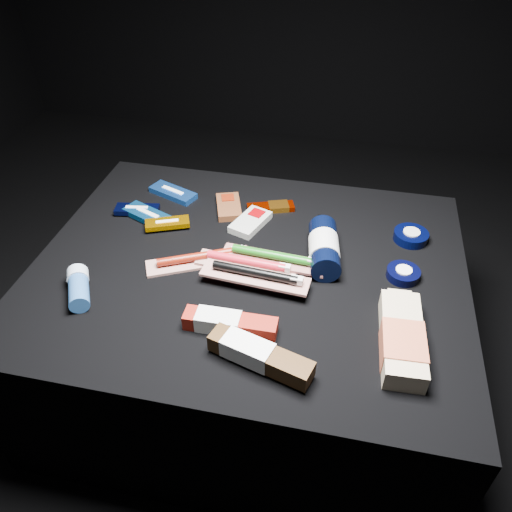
% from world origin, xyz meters
% --- Properties ---
extents(ground, '(3.00, 3.00, 0.00)m').
position_xyz_m(ground, '(0.00, 0.00, 0.00)').
color(ground, black).
rests_on(ground, ground).
extents(cloth_table, '(0.98, 0.78, 0.40)m').
position_xyz_m(cloth_table, '(0.00, 0.00, 0.20)').
color(cloth_table, black).
rests_on(cloth_table, ground).
extents(luna_bar_0, '(0.14, 0.10, 0.02)m').
position_xyz_m(luna_bar_0, '(-0.27, 0.24, 0.41)').
color(luna_bar_0, blue).
rests_on(luna_bar_0, cloth_table).
extents(luna_bar_1, '(0.14, 0.10, 0.02)m').
position_xyz_m(luna_bar_1, '(-0.29, 0.12, 0.41)').
color(luna_bar_1, '#125CA1').
rests_on(luna_bar_1, cloth_table).
extents(luna_bar_2, '(0.12, 0.06, 0.01)m').
position_xyz_m(luna_bar_2, '(-0.33, 0.14, 0.41)').
color(luna_bar_2, black).
rests_on(luna_bar_2, cloth_table).
extents(luna_bar_3, '(0.12, 0.08, 0.01)m').
position_xyz_m(luna_bar_3, '(-0.23, 0.10, 0.41)').
color(luna_bar_3, '#B07200').
rests_on(luna_bar_3, cloth_table).
extents(clif_bar_0, '(0.09, 0.13, 0.02)m').
position_xyz_m(clif_bar_0, '(-0.10, 0.21, 0.41)').
color(clif_bar_0, '#592F19').
rests_on(clif_bar_0, cloth_table).
extents(clif_bar_1, '(0.10, 0.13, 0.02)m').
position_xyz_m(clif_bar_1, '(-0.03, 0.16, 0.41)').
color(clif_bar_1, '#B4B4AC').
rests_on(clif_bar_1, cloth_table).
extents(power_bar, '(0.13, 0.08, 0.02)m').
position_xyz_m(power_bar, '(0.01, 0.23, 0.41)').
color(power_bar, '#771200').
rests_on(power_bar, cloth_table).
extents(lotion_bottle, '(0.09, 0.22, 0.07)m').
position_xyz_m(lotion_bottle, '(0.16, 0.06, 0.43)').
color(lotion_bottle, black).
rests_on(lotion_bottle, cloth_table).
extents(cream_tin_upper, '(0.08, 0.08, 0.03)m').
position_xyz_m(cream_tin_upper, '(0.36, 0.17, 0.41)').
color(cream_tin_upper, black).
rests_on(cream_tin_upper, cloth_table).
extents(cream_tin_lower, '(0.07, 0.07, 0.02)m').
position_xyz_m(cream_tin_lower, '(0.34, 0.03, 0.41)').
color(cream_tin_lower, black).
rests_on(cream_tin_lower, cloth_table).
extents(bodywash_bottle, '(0.09, 0.23, 0.05)m').
position_xyz_m(bodywash_bottle, '(0.34, -0.18, 0.42)').
color(bodywash_bottle, beige).
rests_on(bodywash_bottle, cloth_table).
extents(deodorant_stick, '(0.09, 0.12, 0.05)m').
position_xyz_m(deodorant_stick, '(-0.33, -0.17, 0.42)').
color(deodorant_stick, '#295898').
rests_on(deodorant_stick, cloth_table).
extents(toothbrush_pack_0, '(0.24, 0.15, 0.03)m').
position_xyz_m(toothbrush_pack_0, '(-0.11, -0.01, 0.41)').
color(toothbrush_pack_0, beige).
rests_on(toothbrush_pack_0, cloth_table).
extents(toothbrush_pack_1, '(0.23, 0.07, 0.03)m').
position_xyz_m(toothbrush_pack_1, '(0.00, -0.02, 0.42)').
color(toothbrush_pack_1, beige).
rests_on(toothbrush_pack_1, cloth_table).
extents(toothbrush_pack_2, '(0.24, 0.07, 0.03)m').
position_xyz_m(toothbrush_pack_2, '(0.06, 0.01, 0.42)').
color(toothbrush_pack_2, '#B2A9A5').
rests_on(toothbrush_pack_2, cloth_table).
extents(toothbrush_pack_3, '(0.24, 0.07, 0.03)m').
position_xyz_m(toothbrush_pack_3, '(0.03, -0.07, 0.43)').
color(toothbrush_pack_3, '#BDB3AF').
rests_on(toothbrush_pack_3, cloth_table).
extents(toothpaste_carton_red, '(0.19, 0.04, 0.04)m').
position_xyz_m(toothpaste_carton_red, '(-0.00, -0.20, 0.42)').
color(toothpaste_carton_red, maroon).
rests_on(toothpaste_carton_red, cloth_table).
extents(toothpaste_carton_green, '(0.21, 0.10, 0.04)m').
position_xyz_m(toothpaste_carton_green, '(0.07, -0.27, 0.42)').
color(toothpaste_carton_green, '#3C230C').
rests_on(toothpaste_carton_green, cloth_table).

